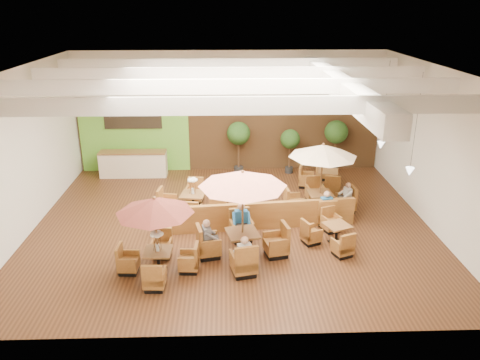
{
  "coord_description": "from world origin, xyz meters",
  "views": [
    {
      "loc": [
        -0.22,
        -15.16,
        7.51
      ],
      "look_at": [
        0.3,
        0.5,
        1.5
      ],
      "focal_mm": 35.0,
      "sensor_mm": 36.0,
      "label": 1
    }
  ],
  "objects_px": {
    "table_2": "(322,166)",
    "diner_1": "(241,219)",
    "service_counter": "(133,164)",
    "table_1": "(243,199)",
    "diner_3": "(326,204)",
    "diner_0": "(244,251)",
    "table_5": "(321,179)",
    "topiary_1": "(290,141)",
    "booth_divider": "(255,216)",
    "table_4": "(329,234)",
    "topiary_2": "(336,134)",
    "topiary_0": "(239,135)",
    "table_3": "(193,202)",
    "diner_2": "(208,235)",
    "table_0": "(156,221)",
    "diner_4": "(346,194)"
  },
  "relations": [
    {
      "from": "topiary_1",
      "to": "diner_3",
      "type": "relative_size",
      "value": 2.52
    },
    {
      "from": "service_counter",
      "to": "table_1",
      "type": "distance_m",
      "value": 8.84
    },
    {
      "from": "table_4",
      "to": "topiary_2",
      "type": "distance_m",
      "value": 7.18
    },
    {
      "from": "service_counter",
      "to": "diner_0",
      "type": "distance_m",
      "value": 9.64
    },
    {
      "from": "diner_1",
      "to": "booth_divider",
      "type": "bearing_deg",
      "value": -125.28
    },
    {
      "from": "table_1",
      "to": "diner_4",
      "type": "xyz_separation_m",
      "value": [
        4.04,
        3.2,
        -1.21
      ]
    },
    {
      "from": "table_5",
      "to": "diner_1",
      "type": "relative_size",
      "value": 3.04
    },
    {
      "from": "booth_divider",
      "to": "table_1",
      "type": "distance_m",
      "value": 2.41
    },
    {
      "from": "table_0",
      "to": "table_4",
      "type": "relative_size",
      "value": 1.01
    },
    {
      "from": "diner_1",
      "to": "diner_3",
      "type": "xyz_separation_m",
      "value": [
        3.05,
        1.15,
        -0.01
      ]
    },
    {
      "from": "table_3",
      "to": "diner_1",
      "type": "bearing_deg",
      "value": -43.99
    },
    {
      "from": "table_3",
      "to": "diner_0",
      "type": "relative_size",
      "value": 3.34
    },
    {
      "from": "diner_1",
      "to": "table_1",
      "type": "bearing_deg",
      "value": 87.01
    },
    {
      "from": "table_0",
      "to": "topiary_2",
      "type": "relative_size",
      "value": 0.98
    },
    {
      "from": "table_3",
      "to": "diner_4",
      "type": "relative_size",
      "value": 3.7
    },
    {
      "from": "table_2",
      "to": "service_counter",
      "type": "bearing_deg",
      "value": 146.67
    },
    {
      "from": "table_5",
      "to": "topiary_0",
      "type": "bearing_deg",
      "value": 166.57
    },
    {
      "from": "table_5",
      "to": "topiary_1",
      "type": "xyz_separation_m",
      "value": [
        -1.15,
        1.83,
        1.2
      ]
    },
    {
      "from": "service_counter",
      "to": "topiary_0",
      "type": "xyz_separation_m",
      "value": [
        4.79,
        0.2,
        1.24
      ]
    },
    {
      "from": "table_1",
      "to": "table_2",
      "type": "distance_m",
      "value": 4.42
    },
    {
      "from": "topiary_2",
      "to": "service_counter",
      "type": "bearing_deg",
      "value": -178.76
    },
    {
      "from": "topiary_1",
      "to": "diner_1",
      "type": "relative_size",
      "value": 2.42
    },
    {
      "from": "booth_divider",
      "to": "diner_4",
      "type": "bearing_deg",
      "value": 15.19
    },
    {
      "from": "table_0",
      "to": "diner_0",
      "type": "relative_size",
      "value": 3.03
    },
    {
      "from": "table_0",
      "to": "diner_2",
      "type": "height_order",
      "value": "table_0"
    },
    {
      "from": "topiary_2",
      "to": "diner_2",
      "type": "xyz_separation_m",
      "value": [
        -5.61,
        -7.57,
        -1.08
      ]
    },
    {
      "from": "booth_divider",
      "to": "table_4",
      "type": "relative_size",
      "value": 2.97
    },
    {
      "from": "table_1",
      "to": "topiary_0",
      "type": "bearing_deg",
      "value": 76.49
    },
    {
      "from": "booth_divider",
      "to": "table_0",
      "type": "distance_m",
      "value": 4.2
    },
    {
      "from": "topiary_2",
      "to": "table_5",
      "type": "bearing_deg",
      "value": -117.33
    },
    {
      "from": "booth_divider",
      "to": "topiary_1",
      "type": "distance_m",
      "value": 6.13
    },
    {
      "from": "table_4",
      "to": "table_1",
      "type": "bearing_deg",
      "value": 172.2
    },
    {
      "from": "table_1",
      "to": "table_4",
      "type": "bearing_deg",
      "value": 1.98
    },
    {
      "from": "booth_divider",
      "to": "diner_3",
      "type": "height_order",
      "value": "diner_3"
    },
    {
      "from": "service_counter",
      "to": "topiary_2",
      "type": "distance_m",
      "value": 9.33
    },
    {
      "from": "table_2",
      "to": "diner_1",
      "type": "distance_m",
      "value": 3.87
    },
    {
      "from": "topiary_2",
      "to": "table_0",
      "type": "bearing_deg",
      "value": -130.06
    },
    {
      "from": "topiary_0",
      "to": "topiary_2",
      "type": "height_order",
      "value": "topiary_2"
    },
    {
      "from": "table_2",
      "to": "diner_2",
      "type": "height_order",
      "value": "table_2"
    },
    {
      "from": "diner_3",
      "to": "table_0",
      "type": "bearing_deg",
      "value": -162.86
    },
    {
      "from": "service_counter",
      "to": "table_0",
      "type": "bearing_deg",
      "value": -75.11
    },
    {
      "from": "table_0",
      "to": "topiary_2",
      "type": "distance_m",
      "value": 10.97
    },
    {
      "from": "table_2",
      "to": "table_5",
      "type": "distance_m",
      "value": 3.01
    },
    {
      "from": "diner_1",
      "to": "table_3",
      "type": "bearing_deg",
      "value": -55.38
    },
    {
      "from": "diner_2",
      "to": "topiary_2",
      "type": "bearing_deg",
      "value": 130.7
    },
    {
      "from": "table_2",
      "to": "topiary_2",
      "type": "relative_size",
      "value": 1.1
    },
    {
      "from": "table_1",
      "to": "diner_1",
      "type": "xyz_separation_m",
      "value": [
        0.0,
        1.05,
        -1.16
      ]
    },
    {
      "from": "table_3",
      "to": "table_4",
      "type": "distance_m",
      "value": 5.28
    },
    {
      "from": "diner_4",
      "to": "booth_divider",
      "type": "bearing_deg",
      "value": 100.67
    },
    {
      "from": "table_3",
      "to": "diner_2",
      "type": "height_order",
      "value": "table_3"
    }
  ]
}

